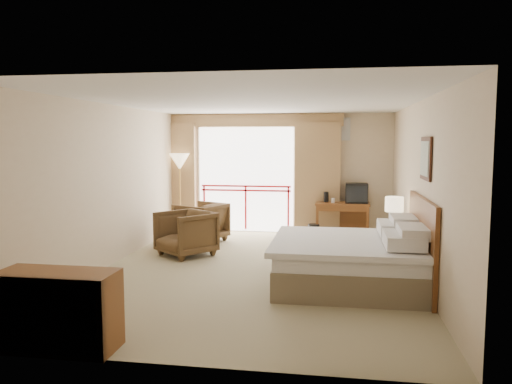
% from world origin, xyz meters
% --- Properties ---
extents(floor, '(7.00, 7.00, 0.00)m').
position_xyz_m(floor, '(0.00, 0.00, 0.00)').
color(floor, '#968B64').
rests_on(floor, ground).
extents(ceiling, '(7.00, 7.00, 0.00)m').
position_xyz_m(ceiling, '(0.00, 0.00, 2.70)').
color(ceiling, white).
rests_on(ceiling, wall_back).
extents(wall_back, '(5.00, 0.00, 5.00)m').
position_xyz_m(wall_back, '(0.00, 3.50, 1.35)').
color(wall_back, beige).
rests_on(wall_back, ground).
extents(wall_front, '(5.00, 0.00, 5.00)m').
position_xyz_m(wall_front, '(0.00, -3.50, 1.35)').
color(wall_front, beige).
rests_on(wall_front, ground).
extents(wall_left, '(0.00, 7.00, 7.00)m').
position_xyz_m(wall_left, '(-2.50, 0.00, 1.35)').
color(wall_left, beige).
rests_on(wall_left, ground).
extents(wall_right, '(0.00, 7.00, 7.00)m').
position_xyz_m(wall_right, '(2.50, 0.00, 1.35)').
color(wall_right, beige).
rests_on(wall_right, ground).
extents(balcony_door, '(2.40, 0.00, 2.40)m').
position_xyz_m(balcony_door, '(-0.80, 3.48, 1.20)').
color(balcony_door, white).
rests_on(balcony_door, wall_back).
extents(balcony_railing, '(2.09, 0.03, 1.02)m').
position_xyz_m(balcony_railing, '(-0.80, 3.46, 0.81)').
color(balcony_railing, '#B40F16').
rests_on(balcony_railing, wall_back).
extents(curtain_left, '(1.00, 0.26, 2.50)m').
position_xyz_m(curtain_left, '(-2.45, 3.35, 1.25)').
color(curtain_left, olive).
rests_on(curtain_left, wall_back).
extents(curtain_right, '(1.00, 0.26, 2.50)m').
position_xyz_m(curtain_right, '(0.85, 3.35, 1.25)').
color(curtain_right, olive).
rests_on(curtain_right, wall_back).
extents(valance, '(4.40, 0.22, 0.28)m').
position_xyz_m(valance, '(-0.80, 3.38, 2.55)').
color(valance, olive).
rests_on(valance, wall_back).
extents(hvac_vent, '(0.50, 0.04, 0.50)m').
position_xyz_m(hvac_vent, '(1.30, 3.47, 2.35)').
color(hvac_vent, silver).
rests_on(hvac_vent, wall_back).
extents(bed, '(2.13, 2.06, 0.97)m').
position_xyz_m(bed, '(1.50, -0.60, 0.38)').
color(bed, brown).
rests_on(bed, floor).
extents(headboard, '(0.06, 2.10, 1.30)m').
position_xyz_m(headboard, '(2.46, -0.60, 0.65)').
color(headboard, '#5B3118').
rests_on(headboard, wall_right).
extents(framed_art, '(0.04, 0.72, 0.60)m').
position_xyz_m(framed_art, '(2.47, -0.60, 1.85)').
color(framed_art, black).
rests_on(framed_art, wall_right).
extents(nightstand, '(0.40, 0.47, 0.56)m').
position_xyz_m(nightstand, '(2.25, 0.95, 0.28)').
color(nightstand, '#5B3118').
rests_on(nightstand, floor).
extents(table_lamp, '(0.31, 0.31, 0.55)m').
position_xyz_m(table_lamp, '(2.25, 1.00, 0.99)').
color(table_lamp, tan).
rests_on(table_lamp, nightstand).
extents(phone, '(0.22, 0.20, 0.08)m').
position_xyz_m(phone, '(2.20, 0.80, 0.60)').
color(phone, black).
rests_on(phone, nightstand).
extents(desk, '(1.16, 0.56, 0.76)m').
position_xyz_m(desk, '(1.40, 3.15, 0.59)').
color(desk, '#5B3118').
rests_on(desk, floor).
extents(tv, '(0.47, 0.38, 0.43)m').
position_xyz_m(tv, '(1.70, 3.10, 0.97)').
color(tv, black).
rests_on(tv, desk).
extents(coffee_maker, '(0.13, 0.13, 0.23)m').
position_xyz_m(coffee_maker, '(1.05, 3.10, 0.87)').
color(coffee_maker, black).
rests_on(coffee_maker, desk).
extents(cup, '(0.09, 0.09, 0.10)m').
position_xyz_m(cup, '(1.20, 3.05, 0.80)').
color(cup, white).
rests_on(cup, desk).
extents(wastebasket, '(0.30, 0.30, 0.31)m').
position_xyz_m(wastebasket, '(0.80, 2.83, 0.15)').
color(wastebasket, black).
rests_on(wastebasket, floor).
extents(armchair_far, '(1.18, 1.17, 0.81)m').
position_xyz_m(armchair_far, '(-1.51, 2.15, 0.00)').
color(armchair_far, '#412E1C').
rests_on(armchair_far, floor).
extents(armchair_near, '(1.25, 1.25, 0.82)m').
position_xyz_m(armchair_near, '(-1.45, 0.86, 0.00)').
color(armchair_near, '#412E1C').
rests_on(armchair_near, floor).
extents(side_table, '(0.46, 0.46, 0.51)m').
position_xyz_m(side_table, '(-1.98, 1.52, 0.35)').
color(side_table, black).
rests_on(side_table, floor).
extents(book, '(0.22, 0.26, 0.02)m').
position_xyz_m(book, '(-1.98, 1.52, 0.51)').
color(book, white).
rests_on(book, side_table).
extents(floor_lamp, '(0.46, 0.46, 1.80)m').
position_xyz_m(floor_lamp, '(-2.26, 3.11, 1.55)').
color(floor_lamp, tan).
rests_on(floor_lamp, floor).
extents(dresser, '(1.20, 0.51, 0.80)m').
position_xyz_m(dresser, '(-1.50, -3.32, 0.40)').
color(dresser, '#5B3118').
rests_on(dresser, floor).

